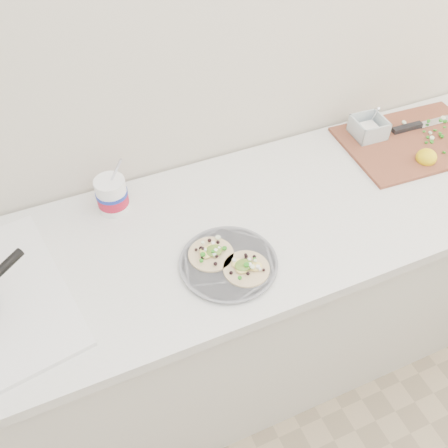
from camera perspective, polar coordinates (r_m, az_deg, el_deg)
name	(u,v)px	position (r m, az deg, el deg)	size (l,w,h in m)	color
counter	(219,310)	(1.86, -0.55, -9.84)	(2.44, 0.66, 0.90)	silver
taco_plate	(228,261)	(1.40, 0.51, -4.28)	(0.28, 0.28, 0.04)	slate
tub	(112,193)	(1.56, -12.64, 3.52)	(0.10, 0.10, 0.22)	white
cutboard	(410,137)	(1.94, 20.50, 9.28)	(0.52, 0.38, 0.08)	brown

